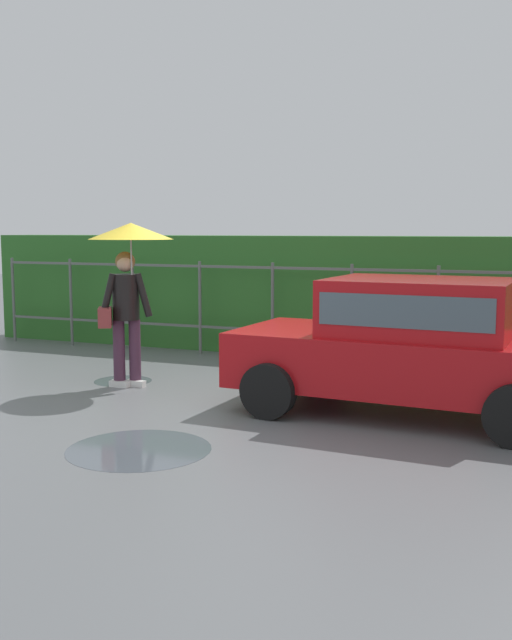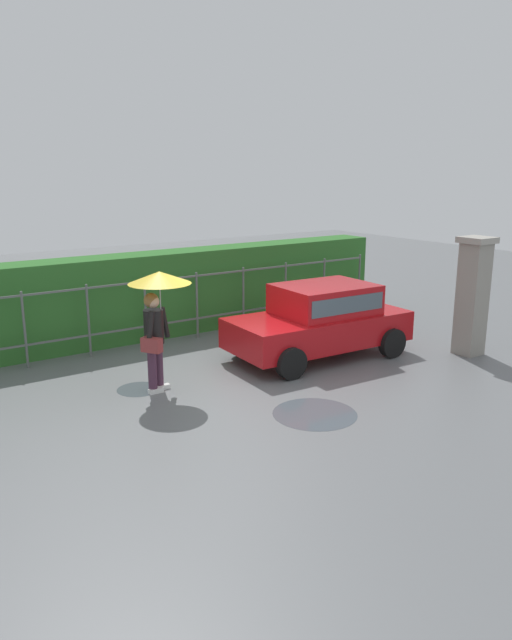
# 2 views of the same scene
# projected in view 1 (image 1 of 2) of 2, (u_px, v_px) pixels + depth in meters

# --- Properties ---
(ground_plane) EXTENTS (40.00, 40.00, 0.00)m
(ground_plane) POSITION_uv_depth(u_px,v_px,m) (210.00, 407.00, 8.41)
(ground_plane) COLOR slate
(car) EXTENTS (3.81, 2.01, 1.48)m
(car) POSITION_uv_depth(u_px,v_px,m) (411.00, 341.00, 7.99)
(car) COLOR #B71116
(car) RESTS_ON ground
(pedestrian) EXTENTS (1.06, 1.06, 2.08)m
(pedestrian) POSITION_uv_depth(u_px,v_px,m) (128.00, 263.00, 9.29)
(pedestrian) COLOR #47283D
(pedestrian) RESTS_ON ground
(fence_section) EXTENTS (11.30, 0.05, 1.50)m
(fence_section) POSITION_uv_depth(u_px,v_px,m) (311.00, 308.00, 11.17)
(fence_section) COLOR #59605B
(fence_section) RESTS_ON ground
(hedge_row) EXTENTS (12.25, 0.90, 1.90)m
(hedge_row) POSITION_uv_depth(u_px,v_px,m) (326.00, 296.00, 11.84)
(hedge_row) COLOR #2D6B28
(hedge_row) RESTS_ON ground
(puddle_near) EXTENTS (1.33, 1.33, 0.00)m
(puddle_near) POSITION_uv_depth(u_px,v_px,m) (139.00, 449.00, 6.78)
(puddle_near) COLOR #4C545B
(puddle_near) RESTS_ON ground
(puddle_far) EXTENTS (0.76, 0.76, 0.00)m
(puddle_far) POSITION_uv_depth(u_px,v_px,m) (123.00, 381.00, 9.84)
(puddle_far) COLOR #4C545B
(puddle_far) RESTS_ON ground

